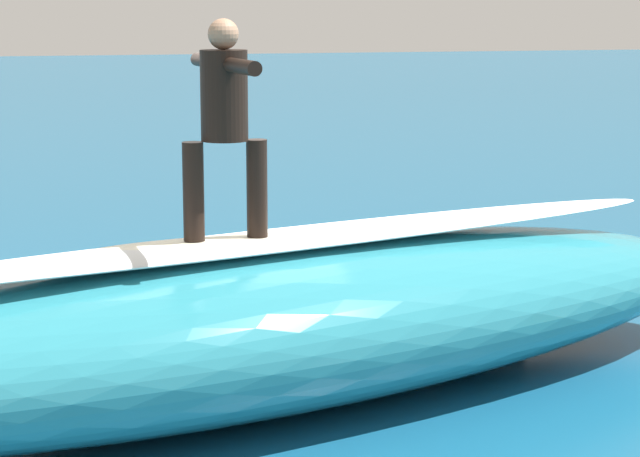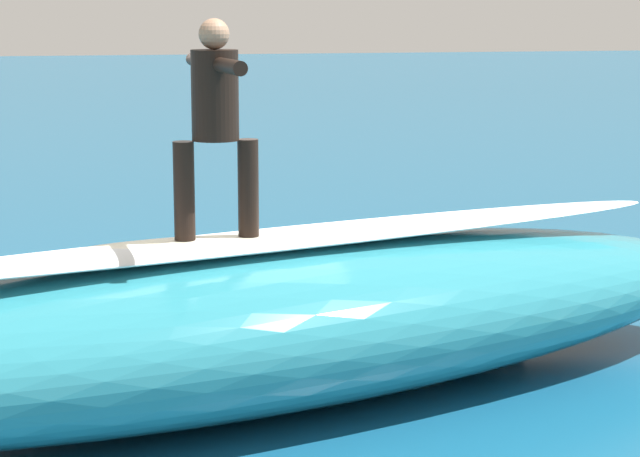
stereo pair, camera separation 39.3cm
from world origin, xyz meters
The scene contains 8 objects.
ground_plane centered at (0.00, 0.00, 0.00)m, with size 120.00×120.00×0.00m, color #145175.
wave_crest centered at (-0.10, 1.59, 0.57)m, with size 8.26×2.12×1.15m, color teal.
wave_foam_lip centered at (-0.10, 1.59, 1.19)m, with size 7.02×0.74×0.08m, color white.
surfboard_riding centered at (0.28, 1.70, 1.19)m, with size 2.08×0.56×0.09m, color #EAE5C6.
surfer_riding centered at (0.28, 1.70, 2.11)m, with size 0.60×1.42×1.50m.
surfboard_paddling centered at (-1.82, -1.12, 0.03)m, with size 2.42×0.49×0.06m, color yellow.
surfer_paddling centered at (-1.81, -0.99, 0.19)m, with size 0.50×1.72×0.31m.
foam_patch_mid centered at (-2.01, 0.84, 0.06)m, with size 0.72×0.65×0.12m, color white.
Camera 1 is at (1.80, 9.85, 2.83)m, focal length 68.46 mm.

